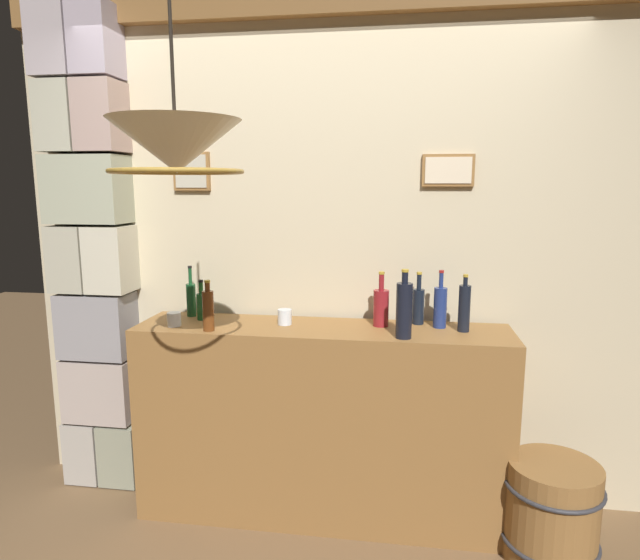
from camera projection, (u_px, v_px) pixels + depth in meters
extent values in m
cube|color=beige|center=(329.00, 255.00, 2.94)|extent=(3.39, 0.08, 2.70)
cube|color=olive|center=(328.00, 1.00, 2.67)|extent=(3.39, 0.10, 0.14)
cube|color=olive|center=(192.00, 171.00, 2.93)|extent=(0.20, 0.03, 0.20)
cube|color=#B5AF98|center=(191.00, 171.00, 2.91)|extent=(0.17, 0.01, 0.17)
cube|color=olive|center=(448.00, 170.00, 2.73)|extent=(0.26, 0.03, 0.16)
cube|color=beige|center=(448.00, 170.00, 2.71)|extent=(0.23, 0.01, 0.13)
cube|color=#A9A298|center=(92.00, 445.00, 3.24)|extent=(0.20, 0.28, 0.36)
cube|color=gray|center=(127.00, 448.00, 3.20)|extent=(0.22, 0.28, 0.36)
cube|color=#AF9F97|center=(105.00, 386.00, 3.15)|extent=(0.39, 0.28, 0.36)
cube|color=gray|center=(100.00, 323.00, 3.09)|extent=(0.39, 0.28, 0.36)
cube|color=#AEAA93|center=(77.00, 257.00, 3.04)|extent=(0.21, 0.28, 0.36)
cube|color=beige|center=(114.00, 258.00, 3.01)|extent=(0.22, 0.28, 0.36)
cube|color=#A3A78C|center=(90.00, 189.00, 2.96)|extent=(0.42, 0.28, 0.36)
cube|color=#AFAE96|center=(66.00, 118.00, 2.91)|extent=(0.21, 0.28, 0.36)
cube|color=tan|center=(104.00, 117.00, 2.87)|extent=(0.22, 0.28, 0.36)
cube|color=#AFA3A8|center=(60.00, 44.00, 2.84)|extent=(0.22, 0.28, 0.36)
cube|color=#AEA0AE|center=(99.00, 42.00, 2.81)|extent=(0.20, 0.28, 0.36)
cube|color=olive|center=(321.00, 422.00, 2.81)|extent=(1.89, 0.42, 1.02)
cylinder|color=maroon|center=(381.00, 308.00, 2.73)|extent=(0.08, 0.08, 0.18)
cylinder|color=maroon|center=(381.00, 282.00, 2.71)|extent=(0.03, 0.03, 0.08)
cylinder|color=#B7932D|center=(382.00, 273.00, 2.70)|extent=(0.03, 0.03, 0.01)
cylinder|color=#174924|center=(191.00, 300.00, 2.94)|extent=(0.05, 0.05, 0.18)
cylinder|color=#174924|center=(190.00, 276.00, 2.91)|extent=(0.02, 0.02, 0.09)
cylinder|color=black|center=(190.00, 267.00, 2.90)|extent=(0.02, 0.02, 0.01)
cylinder|color=black|center=(464.00, 309.00, 2.63)|extent=(0.06, 0.06, 0.23)
cylinder|color=black|center=(466.00, 281.00, 2.60)|extent=(0.02, 0.02, 0.04)
cylinder|color=#B7932D|center=(466.00, 276.00, 2.60)|extent=(0.02, 0.02, 0.01)
cylinder|color=navy|center=(440.00, 308.00, 2.70)|extent=(0.07, 0.07, 0.20)
cylinder|color=navy|center=(441.00, 280.00, 2.67)|extent=(0.02, 0.02, 0.08)
cylinder|color=maroon|center=(442.00, 271.00, 2.67)|extent=(0.02, 0.02, 0.01)
cylinder|color=black|center=(404.00, 311.00, 2.51)|extent=(0.08, 0.08, 0.26)
cylinder|color=black|center=(405.00, 278.00, 2.48)|extent=(0.03, 0.03, 0.05)
cylinder|color=#B7932D|center=(405.00, 271.00, 2.47)|extent=(0.03, 0.03, 0.01)
cylinder|color=black|center=(418.00, 307.00, 2.77)|extent=(0.06, 0.06, 0.18)
cylinder|color=black|center=(419.00, 282.00, 2.75)|extent=(0.02, 0.02, 0.08)
cylinder|color=#B7932D|center=(419.00, 273.00, 2.74)|extent=(0.03, 0.03, 0.01)
cylinder|color=#195121|center=(202.00, 307.00, 2.86)|extent=(0.05, 0.05, 0.14)
cylinder|color=#195121|center=(201.00, 288.00, 2.84)|extent=(0.02, 0.02, 0.06)
cylinder|color=black|center=(201.00, 281.00, 2.84)|extent=(0.03, 0.03, 0.01)
cylinder|color=brown|center=(208.00, 311.00, 2.64)|extent=(0.06, 0.06, 0.20)
cylinder|color=brown|center=(207.00, 287.00, 2.62)|extent=(0.02, 0.02, 0.04)
cylinder|color=#B7932D|center=(207.00, 281.00, 2.61)|extent=(0.03, 0.03, 0.01)
cylinder|color=silver|center=(285.00, 317.00, 2.77)|extent=(0.07, 0.07, 0.08)
cylinder|color=silver|center=(174.00, 319.00, 2.74)|extent=(0.07, 0.07, 0.07)
cone|color=#EFE5C6|center=(176.00, 146.00, 1.80)|extent=(0.44, 0.44, 0.18)
cylinder|color=black|center=(171.00, 49.00, 1.75)|extent=(0.01, 0.01, 0.44)
torus|color=#AD8433|center=(177.00, 171.00, 1.81)|extent=(0.45, 0.45, 0.02)
cylinder|color=olive|center=(551.00, 512.00, 2.49)|extent=(0.41, 0.41, 0.48)
torus|color=#333338|center=(554.00, 486.00, 2.47)|extent=(0.44, 0.44, 0.02)
torus|color=#333338|center=(549.00, 539.00, 2.51)|extent=(0.44, 0.44, 0.02)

